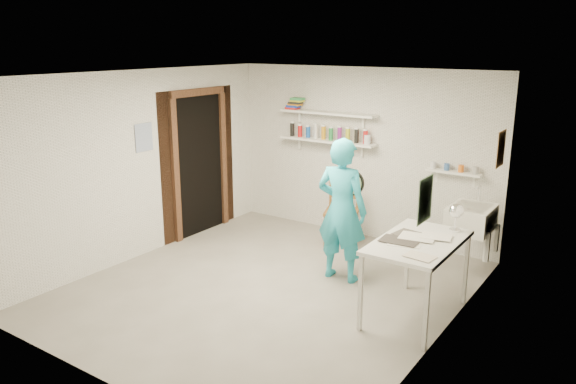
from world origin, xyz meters
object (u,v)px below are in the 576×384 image
Objects in this scene: wall_clock at (352,183)px; work_table at (416,279)px; desk_lamp at (456,211)px; wooden_chair at (342,212)px; belfast_sink at (471,218)px; man at (342,210)px.

work_table is (1.09, -0.63, -0.72)m from wall_clock.
wall_clock is at bearing 173.84° from desk_lamp.
wooden_chair is (-0.55, 0.78, -0.65)m from wall_clock.
desk_lamp reaches higher than wooden_chair.
belfast_sink is 0.98m from desk_lamp.
wall_clock is (0.01, 0.22, 0.28)m from man.
work_table is at bearing -32.15° from wall_clock.
desk_lamp is (1.30, 0.08, 0.20)m from man.
belfast_sink is 0.49× the size of work_table.
desk_lamp is (1.84, -0.92, 0.57)m from wooden_chair.
wall_clock is 0.25× the size of work_table.
wall_clock is at bearing -74.50° from wooden_chair.
desk_lamp is at bearing -8.15° from wall_clock.
man is 1.19m from wooden_chair.
belfast_sink is at bearing -142.55° from man.
man is at bearing -93.98° from wall_clock.
wooden_chair is (-0.54, 1.00, -0.37)m from man.
desk_lamp reaches higher than work_table.
man reaches higher than wooden_chair.
wooden_chair is at bearing 123.28° from wall_clock.
wall_clock is 1.30m from desk_lamp.
wooden_chair is 0.77× the size of work_table.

